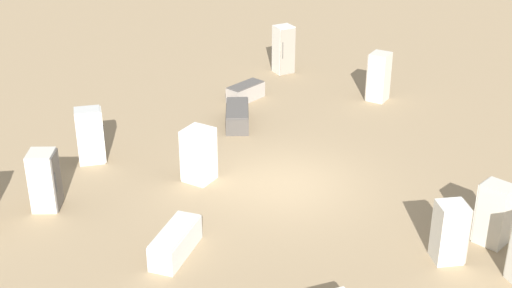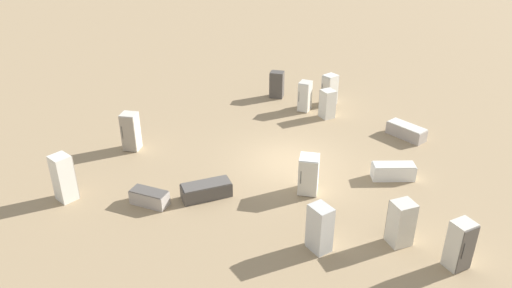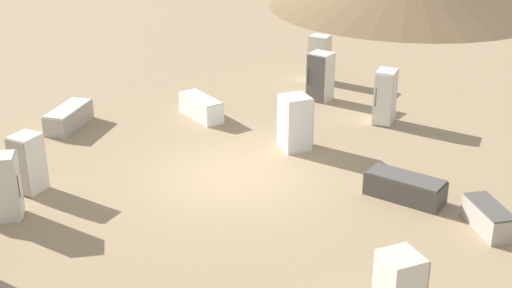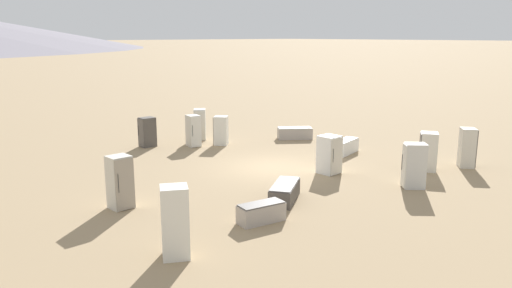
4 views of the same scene
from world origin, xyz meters
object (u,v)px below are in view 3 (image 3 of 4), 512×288
at_px(discarded_fridge_8, 201,107).
at_px(discarded_fridge_11, 69,117).
at_px(discarded_fridge_12, 405,188).
at_px(discarded_fridge_5, 295,122).
at_px(discarded_fridge_6, 385,97).
at_px(discarded_fridge_2, 320,59).
at_px(discarded_fridge_13, 488,217).
at_px(discarded_fridge_3, 320,76).
at_px(discarded_fridge_1, 3,187).
at_px(discarded_fridge_10, 28,163).

height_order(discarded_fridge_8, discarded_fridge_11, discarded_fridge_8).
bearing_deg(discarded_fridge_12, discarded_fridge_5, -105.61).
bearing_deg(discarded_fridge_6, discarded_fridge_2, -44.96).
bearing_deg(discarded_fridge_6, discarded_fridge_13, 123.55).
bearing_deg(discarded_fridge_5, discarded_fridge_8, -153.58).
relative_size(discarded_fridge_2, discarded_fridge_3, 1.05).
height_order(discarded_fridge_2, discarded_fridge_8, discarded_fridge_2).
distance_m(discarded_fridge_5, discarded_fridge_12, 4.00).
bearing_deg(discarded_fridge_6, discarded_fridge_1, 53.96).
relative_size(discarded_fridge_8, discarded_fridge_12, 0.92).
distance_m(discarded_fridge_5, discarded_fridge_13, 6.14).
distance_m(discarded_fridge_6, discarded_fridge_10, 10.61).
height_order(discarded_fridge_2, discarded_fridge_11, discarded_fridge_2).
bearing_deg(discarded_fridge_8, discarded_fridge_10, 16.99).
relative_size(discarded_fridge_5, discarded_fridge_13, 1.03).
distance_m(discarded_fridge_6, discarded_fridge_13, 6.64).
relative_size(discarded_fridge_5, discarded_fridge_10, 1.05).
xyz_separation_m(discarded_fridge_5, discarded_fridge_10, (0.03, -7.22, -0.04)).
relative_size(discarded_fridge_6, discarded_fridge_13, 1.11).
bearing_deg(discarded_fridge_10, discarded_fridge_6, -126.99).
xyz_separation_m(discarded_fridge_8, discarded_fridge_13, (8.96, 4.01, -0.04)).
xyz_separation_m(discarded_fridge_1, discarded_fridge_3, (-4.70, 10.26, 0.01)).
xyz_separation_m(discarded_fridge_3, discarded_fridge_5, (3.41, -2.41, -0.03)).
bearing_deg(discarded_fridge_8, discarded_fridge_1, 22.66).
bearing_deg(discarded_fridge_1, discarded_fridge_2, 130.99).
relative_size(discarded_fridge_2, discarded_fridge_13, 1.11).
relative_size(discarded_fridge_1, discarded_fridge_6, 0.95).
bearing_deg(discarded_fridge_10, discarded_fridge_11, -61.84).
relative_size(discarded_fridge_2, discarded_fridge_12, 0.85).
height_order(discarded_fridge_6, discarded_fridge_10, discarded_fridge_6).
relative_size(discarded_fridge_2, discarded_fridge_5, 1.08).
distance_m(discarded_fridge_3, discarded_fridge_6, 2.76).
bearing_deg(discarded_fridge_3, discarded_fridge_10, 75.77).
bearing_deg(discarded_fridge_8, discarded_fridge_6, 140.36).
bearing_deg(discarded_fridge_11, discarded_fridge_13, 166.00).
height_order(discarded_fridge_6, discarded_fridge_8, discarded_fridge_6).
relative_size(discarded_fridge_2, discarded_fridge_11, 0.88).
distance_m(discarded_fridge_11, discarded_fridge_12, 10.41).
xyz_separation_m(discarded_fridge_3, discarded_fridge_8, (0.15, -4.19, -0.47)).
xyz_separation_m(discarded_fridge_6, discarded_fridge_13, (6.52, -1.12, -0.54)).
bearing_deg(discarded_fridge_8, discarded_fridge_3, 167.85).
relative_size(discarded_fridge_10, discarded_fridge_11, 0.78).
relative_size(discarded_fridge_1, discarded_fridge_10, 1.07).
bearing_deg(discarded_fridge_13, discarded_fridge_8, -57.00).
distance_m(discarded_fridge_8, discarded_fridge_13, 9.82).
height_order(discarded_fridge_5, discarded_fridge_13, discarded_fridge_5).
xyz_separation_m(discarded_fridge_12, discarded_fridge_13, (1.93, 0.96, -0.00)).
distance_m(discarded_fridge_3, discarded_fridge_8, 4.22).
relative_size(discarded_fridge_2, discarded_fridge_6, 1.01).
xyz_separation_m(discarded_fridge_3, discarded_fridge_11, (-0.49, -8.18, -0.49)).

